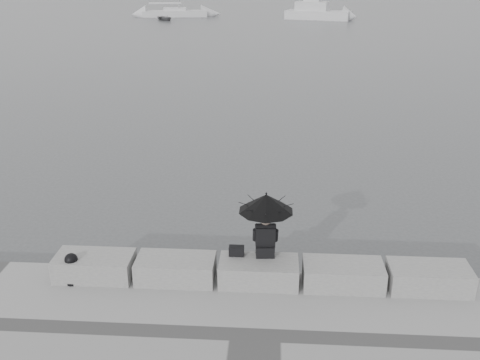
# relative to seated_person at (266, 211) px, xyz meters

# --- Properties ---
(ground) EXTENTS (360.00, 360.00, 0.00)m
(ground) POSITION_rel_seated_person_xyz_m (-0.12, 0.18, -1.99)
(ground) COLOR #45484A
(ground) RESTS_ON ground
(stone_block_far_left) EXTENTS (1.60, 0.80, 0.50)m
(stone_block_far_left) POSITION_rel_seated_person_xyz_m (-3.52, -0.27, -1.24)
(stone_block_far_left) COLOR slate
(stone_block_far_left) RESTS_ON promenade
(stone_block_left) EXTENTS (1.60, 0.80, 0.50)m
(stone_block_left) POSITION_rel_seated_person_xyz_m (-1.82, -0.27, -1.24)
(stone_block_left) COLOR slate
(stone_block_left) RESTS_ON promenade
(stone_block_centre) EXTENTS (1.60, 0.80, 0.50)m
(stone_block_centre) POSITION_rel_seated_person_xyz_m (-0.12, -0.27, -1.24)
(stone_block_centre) COLOR slate
(stone_block_centre) RESTS_ON promenade
(stone_block_right) EXTENTS (1.60, 0.80, 0.50)m
(stone_block_right) POSITION_rel_seated_person_xyz_m (1.58, -0.27, -1.24)
(stone_block_right) COLOR slate
(stone_block_right) RESTS_ON promenade
(stone_block_far_right) EXTENTS (1.60, 0.80, 0.50)m
(stone_block_far_right) POSITION_rel_seated_person_xyz_m (3.28, -0.27, -1.24)
(stone_block_far_right) COLOR slate
(stone_block_far_right) RESTS_ON promenade
(seated_person) EXTENTS (1.12, 1.12, 1.39)m
(seated_person) POSITION_rel_seated_person_xyz_m (0.00, 0.00, 0.00)
(seated_person) COLOR black
(seated_person) RESTS_ON stone_block_centre
(bag) EXTENTS (0.31, 0.18, 0.20)m
(bag) POSITION_rel_seated_person_xyz_m (-0.59, -0.05, -0.89)
(bag) COLOR black
(bag) RESTS_ON stone_block_centre
(mooring_bollard) EXTENTS (0.41, 0.41, 0.65)m
(mooring_bollard) POSITION_rel_seated_person_xyz_m (-3.91, -0.48, -1.22)
(mooring_bollard) COLOR black
(mooring_bollard) RESTS_ON promenade
(sailboat_left) EXTENTS (8.97, 3.63, 12.90)m
(sailboat_left) POSITION_rel_seated_person_xyz_m (-13.78, 66.14, -1.48)
(sailboat_left) COLOR silver
(sailboat_left) RESTS_ON ground
(motor_cruiser) EXTENTS (8.75, 5.17, 4.50)m
(motor_cruiser) POSITION_rel_seated_person_xyz_m (5.52, 63.21, -1.10)
(motor_cruiser) COLOR silver
(motor_cruiser) RESTS_ON ground
(dinghy) EXTENTS (3.33, 2.98, 0.54)m
(dinghy) POSITION_rel_seated_person_xyz_m (-14.14, 60.83, -1.73)
(dinghy) COLOR slate
(dinghy) RESTS_ON ground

